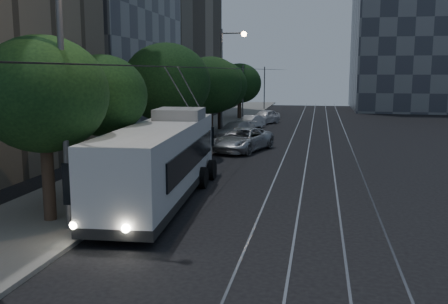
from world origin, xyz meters
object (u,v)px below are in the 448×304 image
Objects in this scene: car_white_c at (250,122)px; streetlamp_near at (73,33)px; streetlamp_far at (226,72)px; pickup_silver at (243,140)px; car_white_d at (265,117)px; trolleybus at (162,161)px; car_white_b at (235,130)px; car_white_a at (234,140)px.

streetlamp_near reaches higher than car_white_c.
streetlamp_far reaches higher than car_white_c.
pickup_silver reaches higher than car_white_d.
trolleybus reaches higher than car_white_c.
car_white_b is (-0.23, 19.95, -1.03)m from trolleybus.
trolleybus reaches higher than car_white_d.
pickup_silver is at bearing -53.43° from car_white_b.
pickup_silver is at bearing 81.73° from streetlamp_near.
car_white_d reaches higher than car_white_a.
streetlamp_near is at bearing -70.73° from car_white_d.
car_white_d is (0.92, 4.58, 0.12)m from car_white_c.
car_white_a is 0.35× the size of streetlamp_near.
streetlamp_near reaches higher than car_white_b.
streetlamp_far reaches higher than car_white_a.
trolleybus is at bearing -86.83° from streetlamp_far.
streetlamp_far is (-2.53, 7.35, 4.59)m from pickup_silver.
car_white_c is (-0.60, 12.67, -0.04)m from car_white_a.
streetlamp_near is at bearing -109.01° from trolleybus.
streetlamp_far is at bearing -78.68° from car_white_c.
trolleybus is 3.30× the size of car_white_c.
trolleybus is 6.98m from streetlamp_near.
car_white_c is at bearing 110.53° from car_white_b.
trolleybus is 1.41× the size of streetlamp_far.
car_white_c is (0.23, 7.17, -0.05)m from car_white_b.
streetlamp_far is at bearing 119.04° from car_white_a.
trolleybus is 13.72m from pickup_silver.
car_white_d is at bearing 100.68° from car_white_c.
trolleybus is 2.87× the size of car_white_d.
trolleybus is at bearing -67.97° from car_white_c.
pickup_silver is at bearing -62.18° from car_white_c.
pickup_silver is 9.03m from streetlamp_far.
trolleybus is at bearing -66.96° from car_white_b.
pickup_silver is (1.37, 13.62, -0.91)m from trolleybus.
trolleybus is at bearing -68.90° from car_white_d.
trolleybus is 19.98m from car_white_b.
car_white_d is (0.32, 17.24, 0.08)m from car_white_a.
pickup_silver is 1.50× the size of car_white_c.
car_white_c is at bearing 87.66° from streetlamp_near.
car_white_c is 0.87× the size of car_white_d.
streetlamp_far is at bearing 89.68° from streetlamp_near.
pickup_silver is at bearing 80.54° from trolleybus.
car_white_d is at bearing 86.51° from streetlamp_near.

